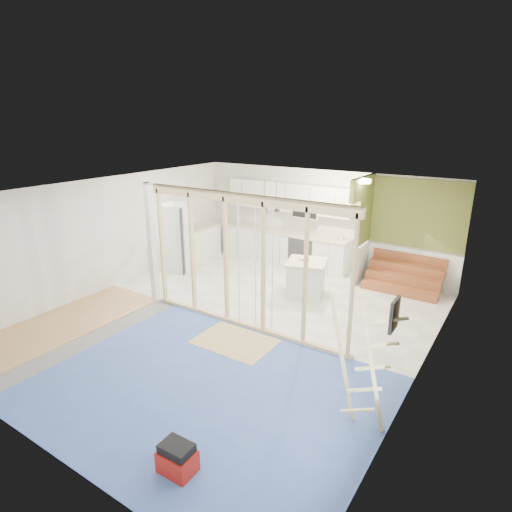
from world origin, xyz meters
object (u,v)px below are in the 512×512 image
Objects in this scene: fridge at (176,237)px; toolbox at (177,459)px; island at (306,279)px; ladder at (361,366)px.

toolbox is at bearing -69.00° from fridge.
island is 0.60× the size of ladder.
island is at bearing 100.21° from toolbox.
ladder is at bearing -49.82° from fridge.
ladder is (1.42, 1.85, 0.73)m from toolbox.
ladder is at bearing 51.01° from toolbox.
fridge is at bearing 129.89° from ladder.
island is 4.34m from ladder.
ladder reaches higher than fridge.
fridge is 1.66× the size of island.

